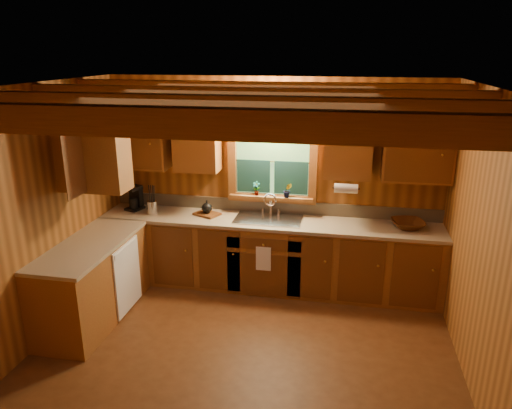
{
  "coord_description": "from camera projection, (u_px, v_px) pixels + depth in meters",
  "views": [
    {
      "loc": [
        0.91,
        -3.9,
        2.9
      ],
      "look_at": [
        0.0,
        0.8,
        1.35
      ],
      "focal_mm": 33.68,
      "sensor_mm": 36.0,
      "label": 1
    }
  ],
  "objects": [
    {
      "name": "teakettle",
      "position": [
        207.0,
        208.0,
        6.06
      ],
      "size": [
        0.13,
        0.13,
        0.17
      ],
      "rotation": [
        0.0,
        0.0,
        -0.3
      ],
      "color": "black",
      "rests_on": "cutting_board"
    },
    {
      "name": "wicker_basket",
      "position": [
        408.0,
        224.0,
        5.63
      ],
      "size": [
        0.45,
        0.45,
        0.09
      ],
      "primitive_type": "imported",
      "rotation": [
        0.0,
        0.0,
        0.21
      ],
      "color": "#48230C",
      "rests_on": "countertop"
    },
    {
      "name": "dishwasher_panel",
      "position": [
        128.0,
        277.0,
        5.47
      ],
      "size": [
        0.02,
        0.6,
        0.8
      ],
      "primitive_type": "cube",
      "color": "white",
      "rests_on": "base_cabinets"
    },
    {
      "name": "potted_plant_right",
      "position": [
        288.0,
        190.0,
        5.95
      ],
      "size": [
        0.12,
        0.1,
        0.19
      ],
      "primitive_type": "imported",
      "rotation": [
        0.0,
        0.0,
        0.21
      ],
      "color": "#5A3013",
      "rests_on": "window_sill"
    },
    {
      "name": "upper_cabinets",
      "position": [
        218.0,
        145.0,
        5.57
      ],
      "size": [
        4.19,
        1.77,
        0.78
      ],
      "color": "brown",
      "rests_on": "room"
    },
    {
      "name": "sink",
      "position": [
        268.0,
        223.0,
        5.94
      ],
      "size": [
        0.82,
        0.48,
        0.43
      ],
      "color": "silver",
      "rests_on": "countertop"
    },
    {
      "name": "window",
      "position": [
        272.0,
        165.0,
        5.98
      ],
      "size": [
        1.12,
        0.08,
        1.0
      ],
      "color": "brown",
      "rests_on": "room"
    },
    {
      "name": "backsplash",
      "position": [
        272.0,
        206.0,
        6.16
      ],
      "size": [
        4.2,
        0.02,
        0.16
      ],
      "primitive_type": "cube",
      "color": "#9A8667",
      "rests_on": "room"
    },
    {
      "name": "base_cabinets",
      "position": [
        224.0,
        262.0,
        5.86
      ],
      "size": [
        4.2,
        2.22,
        0.86
      ],
      "color": "brown",
      "rests_on": "ground"
    },
    {
      "name": "paper_towel_roll",
      "position": [
        346.0,
        188.0,
        5.54
      ],
      "size": [
        0.27,
        0.11,
        0.11
      ],
      "primitive_type": "cylinder",
      "rotation": [
        0.0,
        1.57,
        0.0
      ],
      "color": "white",
      "rests_on": "upper_cabinets"
    },
    {
      "name": "cutting_board",
      "position": [
        207.0,
        214.0,
        6.08
      ],
      "size": [
        0.37,
        0.32,
        0.03
      ],
      "primitive_type": "cube",
      "rotation": [
        0.0,
        0.0,
        -0.43
      ],
      "color": "#5A3013",
      "rests_on": "countertop"
    },
    {
      "name": "window_sill",
      "position": [
        271.0,
        197.0,
        6.06
      ],
      "size": [
        1.06,
        0.14,
        0.04
      ],
      "primitive_type": "cube",
      "color": "brown",
      "rests_on": "room"
    },
    {
      "name": "ceiling_beams",
      "position": [
        238.0,
        102.0,
        3.94
      ],
      "size": [
        4.2,
        2.54,
        0.18
      ],
      "color": "brown",
      "rests_on": "room"
    },
    {
      "name": "countertop",
      "position": [
        224.0,
        227.0,
        5.72
      ],
      "size": [
        4.2,
        2.24,
        0.04
      ],
      "color": "tan",
      "rests_on": "base_cabinets"
    },
    {
      "name": "coffee_maker",
      "position": [
        135.0,
        198.0,
        6.27
      ],
      "size": [
        0.18,
        0.23,
        0.31
      ],
      "rotation": [
        0.0,
        0.0,
        -0.32
      ],
      "color": "black",
      "rests_on": "countertop"
    },
    {
      "name": "utensil_crock",
      "position": [
        152.0,
        207.0,
        6.11
      ],
      "size": [
        0.13,
        0.13,
        0.38
      ],
      "rotation": [
        0.0,
        0.0,
        -0.27
      ],
      "color": "silver",
      "rests_on": "countertop"
    },
    {
      "name": "room",
      "position": [
        239.0,
        237.0,
        4.3
      ],
      "size": [
        4.2,
        4.2,
        4.2
      ],
      "color": "#552E14",
      "rests_on": "ground"
    },
    {
      "name": "wall_sconce",
      "position": [
        271.0,
        115.0,
        5.67
      ],
      "size": [
        0.45,
        0.21,
        0.17
      ],
      "color": "black",
      "rests_on": "room"
    },
    {
      "name": "potted_plant_left",
      "position": [
        256.0,
        188.0,
        6.05
      ],
      "size": [
        0.1,
        0.07,
        0.18
      ],
      "primitive_type": "imported",
      "rotation": [
        0.0,
        0.0,
        -0.01
      ],
      "color": "#5A3013",
      "rests_on": "window_sill"
    },
    {
      "name": "dish_towel",
      "position": [
        263.0,
        259.0,
        5.72
      ],
      "size": [
        0.18,
        0.01,
        0.3
      ],
      "primitive_type": "cube",
      "color": "white",
      "rests_on": "base_cabinets"
    }
  ]
}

